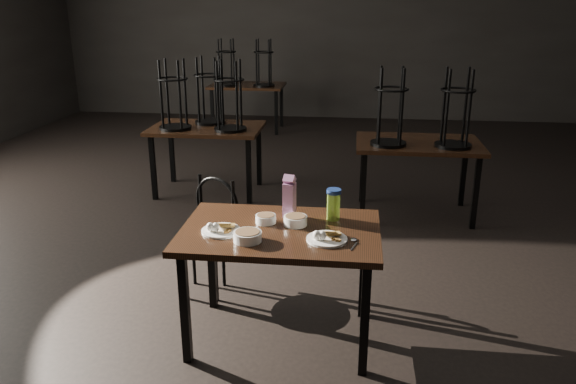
# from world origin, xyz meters

# --- Properties ---
(main_table) EXTENTS (1.20, 0.80, 0.75)m
(main_table) POSITION_xyz_m (-0.11, -1.18, 0.67)
(main_table) COLOR black
(main_table) RESTS_ON ground
(plate_left) EXTENTS (0.23, 0.23, 0.08)m
(plate_left) POSITION_xyz_m (-0.45, -1.27, 0.77)
(plate_left) COLOR white
(plate_left) RESTS_ON main_table
(plate_right) EXTENTS (0.24, 0.24, 0.08)m
(plate_right) POSITION_xyz_m (0.18, -1.32, 0.77)
(plate_right) COLOR white
(plate_right) RESTS_ON main_table
(bowl_near) EXTENTS (0.13, 0.13, 0.05)m
(bowl_near) POSITION_xyz_m (-0.21, -1.09, 0.78)
(bowl_near) COLOR white
(bowl_near) RESTS_ON main_table
(bowl_far) EXTENTS (0.14, 0.14, 0.06)m
(bowl_far) POSITION_xyz_m (-0.02, -1.10, 0.78)
(bowl_far) COLOR white
(bowl_far) RESTS_ON main_table
(bowl_big) EXTENTS (0.16, 0.16, 0.06)m
(bowl_big) POSITION_xyz_m (-0.27, -1.38, 0.78)
(bowl_big) COLOR white
(bowl_big) RESTS_ON main_table
(juice_carton) EXTENTS (0.08, 0.08, 0.28)m
(juice_carton) POSITION_xyz_m (-0.07, -0.97, 0.88)
(juice_carton) COLOR #81176A
(juice_carton) RESTS_ON main_table
(water_bottle) EXTENTS (0.11, 0.11, 0.20)m
(water_bottle) POSITION_xyz_m (0.20, -0.98, 0.85)
(water_bottle) COLOR #A1D63E
(water_bottle) RESTS_ON main_table
(spoon) EXTENTS (0.05, 0.18, 0.01)m
(spoon) POSITION_xyz_m (0.34, -1.31, 0.75)
(spoon) COLOR silver
(spoon) RESTS_ON main_table
(bentwood_chair) EXTENTS (0.46, 0.45, 0.85)m
(bentwood_chair) POSITION_xyz_m (-0.71, -0.61, 0.51)
(bentwood_chair) COLOR black
(bentwood_chair) RESTS_ON ground
(bg_table_left) EXTENTS (1.20, 0.80, 1.48)m
(bg_table_left) POSITION_xyz_m (-1.28, 1.57, 0.78)
(bg_table_left) COLOR black
(bg_table_left) RESTS_ON ground
(bg_table_right) EXTENTS (1.20, 0.80, 1.48)m
(bg_table_right) POSITION_xyz_m (0.94, 1.11, 0.75)
(bg_table_right) COLOR black
(bg_table_right) RESTS_ON ground
(bg_table_far) EXTENTS (1.20, 0.80, 1.48)m
(bg_table_far) POSITION_xyz_m (-1.44, 4.76, 0.75)
(bg_table_far) COLOR black
(bg_table_far) RESTS_ON ground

